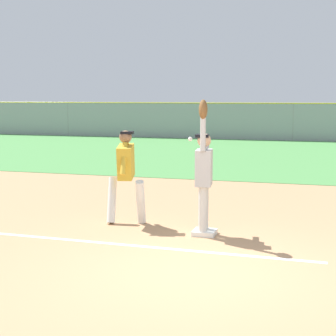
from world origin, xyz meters
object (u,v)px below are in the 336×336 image
fielder (204,169)px  baseball (190,139)px  first_base (205,232)px  runner (126,170)px  parked_car_tan (183,124)px  parked_car_green (266,125)px

fielder → baseball: fielder is taller
first_base → baseball: bearing=161.3°
fielder → runner: 1.59m
runner → parked_car_tan: (-4.81, 22.61, -0.32)m
baseball → parked_car_tan: size_ratio=0.02×
first_base → baseball: (-0.28, 0.10, 1.57)m
fielder → parked_car_tan: bearing=-81.7°
first_base → fielder: fielder is taller
first_base → runner: bearing=166.3°
runner → parked_car_green: bearing=77.8°
fielder → baseball: bearing=-30.3°
fielder → parked_car_green: (-1.35, 23.28, -0.45)m
first_base → baseball: baseball is taller
fielder → parked_car_green: bearing=-93.8°
runner → fielder: bearing=-26.2°
parked_car_tan → baseball: bearing=-79.5°
parked_car_tan → parked_car_green: same height
first_base → parked_car_green: parked_car_green is taller
fielder → runner: fielder is taller
baseball → parked_car_tan: 23.71m
parked_car_green → fielder: bearing=-82.5°
first_base → baseball: size_ratio=5.14×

